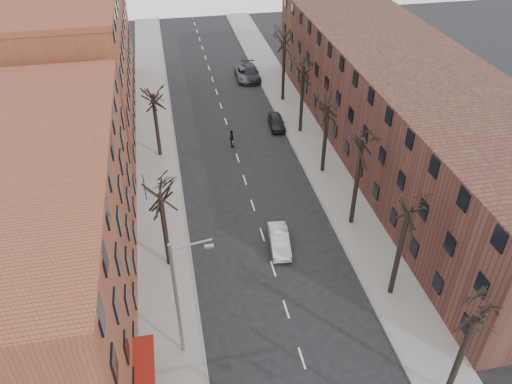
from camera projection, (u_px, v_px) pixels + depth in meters
sidewalk_left at (156, 150)px, 51.21m from camera, size 4.00×90.00×0.15m
sidewalk_right at (306, 135)px, 53.76m from camera, size 4.00×90.00×0.15m
building_left_near at (25, 246)px, 30.59m from camera, size 12.00×26.00×12.00m
building_left_far at (69, 59)px, 53.02m from camera, size 12.00×28.00×14.00m
building_right at (403, 108)px, 48.17m from camera, size 12.00×50.00×10.00m
tree_right_b at (390, 293)px, 35.48m from camera, size 5.20×5.20×10.80m
tree_right_c at (351, 223)px, 41.83m from camera, size 5.20×5.20×11.60m
tree_right_d at (322, 171)px, 48.18m from camera, size 5.20×5.20×10.00m
tree_right_e at (300, 132)px, 54.53m from camera, size 5.20×5.20×10.80m
tree_right_f at (283, 100)px, 60.88m from camera, size 5.20×5.20×11.60m
tree_left_a at (170, 264)px, 37.83m from camera, size 5.20×5.20×9.50m
tree_left_b at (161, 155)px, 50.53m from camera, size 5.20×5.20×9.50m
streetlight at (179, 296)px, 28.62m from camera, size 2.45×0.22×9.03m
silver_sedan at (279, 240)px, 39.01m from camera, size 1.86×4.25×1.36m
parked_car_near at (277, 122)px, 54.93m from camera, size 1.84×4.05×1.35m
parked_car_mid at (250, 73)px, 65.80m from camera, size 2.37×5.51×1.58m
parked_car_far at (245, 74)px, 65.68m from camera, size 2.45×5.13×1.41m
pedestrian_crossing at (232, 139)px, 51.36m from camera, size 0.69×1.21×1.94m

